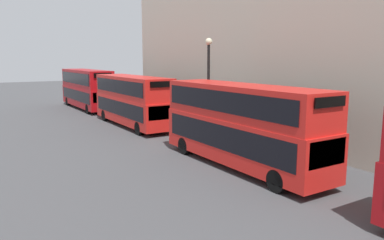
% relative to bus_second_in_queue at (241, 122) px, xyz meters
% --- Properties ---
extents(bus_second_in_queue, '(2.59, 10.78, 4.29)m').
position_rel_bus_second_in_queue_xyz_m(bus_second_in_queue, '(0.00, 0.00, 0.00)').
color(bus_second_in_queue, red).
rests_on(bus_second_in_queue, ground).
extents(bus_third_in_queue, '(2.59, 10.69, 4.15)m').
position_rel_bus_second_in_queue_xyz_m(bus_third_in_queue, '(0.00, 14.06, -0.07)').
color(bus_third_in_queue, red).
rests_on(bus_third_in_queue, ground).
extents(bus_trailing, '(2.59, 11.38, 4.34)m').
position_rel_bus_second_in_queue_xyz_m(bus_trailing, '(0.00, 26.90, 0.02)').
color(bus_trailing, '#A80F14').
rests_on(bus_trailing, ground).
extents(street_lamp, '(0.44, 0.44, 6.89)m').
position_rel_bus_second_in_queue_xyz_m(street_lamp, '(1.66, 5.36, 1.85)').
color(street_lamp, black).
rests_on(street_lamp, ground).
extents(pedestrian, '(0.36, 0.36, 1.70)m').
position_rel_bus_second_in_queue_xyz_m(pedestrian, '(2.03, -1.92, -1.59)').
color(pedestrian, '#26262D').
rests_on(pedestrian, ground).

